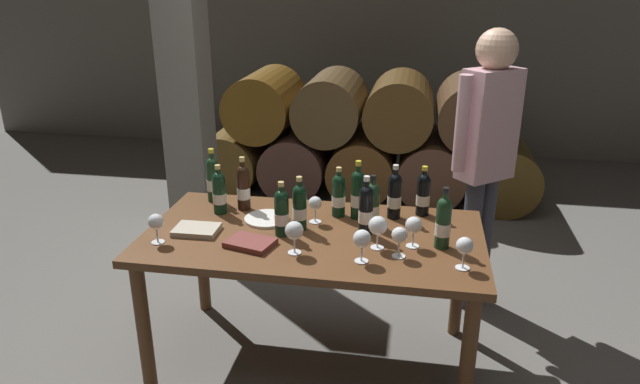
# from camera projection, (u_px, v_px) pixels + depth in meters

# --- Properties ---
(ground_plane) EXTENTS (14.00, 14.00, 0.00)m
(ground_plane) POSITION_uv_depth(u_px,v_px,m) (314.00, 359.00, 3.16)
(ground_plane) COLOR #66635E
(cellar_back_wall) EXTENTS (10.00, 0.24, 2.80)m
(cellar_back_wall) POSITION_uv_depth(u_px,v_px,m) (381.00, 29.00, 6.53)
(cellar_back_wall) COLOR slate
(cellar_back_wall) RESTS_ON ground_plane
(barrel_stack) EXTENTS (3.12, 0.90, 1.15)m
(barrel_stack) POSITION_uv_depth(u_px,v_px,m) (364.00, 139.00, 5.36)
(barrel_stack) COLOR brown
(barrel_stack) RESTS_ON ground_plane
(stone_pillar) EXTENTS (0.32, 0.32, 2.60)m
(stone_pillar) POSITION_uv_depth(u_px,v_px,m) (184.00, 70.00, 4.38)
(stone_pillar) COLOR slate
(stone_pillar) RESTS_ON ground_plane
(dining_table) EXTENTS (1.70, 0.90, 0.76)m
(dining_table) POSITION_uv_depth(u_px,v_px,m) (313.00, 250.00, 2.92)
(dining_table) COLOR brown
(dining_table) RESTS_ON ground_plane
(wine_bottle_0) EXTENTS (0.07, 0.07, 0.30)m
(wine_bottle_0) POSITION_uv_depth(u_px,v_px,m) (443.00, 222.00, 2.70)
(wine_bottle_0) COLOR #19381E
(wine_bottle_0) RESTS_ON dining_table
(wine_bottle_1) EXTENTS (0.07, 0.07, 0.30)m
(wine_bottle_1) POSITION_uv_depth(u_px,v_px,m) (243.00, 187.00, 3.15)
(wine_bottle_1) COLOR black
(wine_bottle_1) RESTS_ON dining_table
(wine_bottle_2) EXTENTS (0.07, 0.07, 0.30)m
(wine_bottle_2) POSITION_uv_depth(u_px,v_px,m) (394.00, 195.00, 3.04)
(wine_bottle_2) COLOR black
(wine_bottle_2) RESTS_ON dining_table
(wine_bottle_3) EXTENTS (0.07, 0.07, 0.28)m
(wine_bottle_3) POSITION_uv_depth(u_px,v_px,m) (423.00, 194.00, 3.08)
(wine_bottle_3) COLOR black
(wine_bottle_3) RESTS_ON dining_table
(wine_bottle_4) EXTENTS (0.07, 0.07, 0.31)m
(wine_bottle_4) POSITION_uv_depth(u_px,v_px,m) (213.00, 179.00, 3.26)
(wine_bottle_4) COLOR #19381E
(wine_bottle_4) RESTS_ON dining_table
(wine_bottle_5) EXTENTS (0.07, 0.07, 0.31)m
(wine_bottle_5) POSITION_uv_depth(u_px,v_px,m) (366.00, 210.00, 2.84)
(wine_bottle_5) COLOR black
(wine_bottle_5) RESTS_ON dining_table
(wine_bottle_6) EXTENTS (0.07, 0.07, 0.28)m
(wine_bottle_6) POSITION_uv_depth(u_px,v_px,m) (282.00, 212.00, 2.84)
(wine_bottle_6) COLOR black
(wine_bottle_6) RESTS_ON dining_table
(wine_bottle_7) EXTENTS (0.07, 0.07, 0.32)m
(wine_bottle_7) POSITION_uv_depth(u_px,v_px,m) (358.00, 194.00, 3.04)
(wine_bottle_7) COLOR black
(wine_bottle_7) RESTS_ON dining_table
(wine_bottle_8) EXTENTS (0.07, 0.07, 0.27)m
(wine_bottle_8) POSITION_uv_depth(u_px,v_px,m) (339.00, 195.00, 3.07)
(wine_bottle_8) COLOR black
(wine_bottle_8) RESTS_ON dining_table
(wine_bottle_9) EXTENTS (0.07, 0.07, 0.27)m
(wine_bottle_9) POSITION_uv_depth(u_px,v_px,m) (219.00, 192.00, 3.10)
(wine_bottle_9) COLOR black
(wine_bottle_9) RESTS_ON dining_table
(wine_bottle_10) EXTENTS (0.07, 0.07, 0.28)m
(wine_bottle_10) POSITION_uv_depth(u_px,v_px,m) (300.00, 207.00, 2.90)
(wine_bottle_10) COLOR black
(wine_bottle_10) RESTS_ON dining_table
(wine_bottle_11) EXTENTS (0.07, 0.07, 0.28)m
(wine_bottle_11) POSITION_uv_depth(u_px,v_px,m) (372.00, 204.00, 2.94)
(wine_bottle_11) COLOR #19381E
(wine_bottle_11) RESTS_ON dining_table
(wine_glass_0) EXTENTS (0.08, 0.08, 0.15)m
(wine_glass_0) POSITION_uv_depth(u_px,v_px,m) (156.00, 223.00, 2.76)
(wine_glass_0) COLOR white
(wine_glass_0) RESTS_ON dining_table
(wine_glass_1) EXTENTS (0.08, 0.08, 0.16)m
(wine_glass_1) POSITION_uv_depth(u_px,v_px,m) (362.00, 240.00, 2.57)
(wine_glass_1) COLOR white
(wine_glass_1) RESTS_ON dining_table
(wine_glass_2) EXTENTS (0.07, 0.07, 0.14)m
(wine_glass_2) POSITION_uv_depth(u_px,v_px,m) (315.00, 204.00, 2.99)
(wine_glass_2) COLOR white
(wine_glass_2) RESTS_ON dining_table
(wine_glass_3) EXTENTS (0.09, 0.09, 0.16)m
(wine_glass_3) POSITION_uv_depth(u_px,v_px,m) (294.00, 231.00, 2.65)
(wine_glass_3) COLOR white
(wine_glass_3) RESTS_ON dining_table
(wine_glass_4) EXTENTS (0.08, 0.08, 0.15)m
(wine_glass_4) POSITION_uv_depth(u_px,v_px,m) (465.00, 247.00, 2.51)
(wine_glass_4) COLOR white
(wine_glass_4) RESTS_ON dining_table
(wine_glass_5) EXTENTS (0.07, 0.07, 0.15)m
(wine_glass_5) POSITION_uv_depth(u_px,v_px,m) (400.00, 236.00, 2.62)
(wine_glass_5) COLOR white
(wine_glass_5) RESTS_ON dining_table
(wine_glass_6) EXTENTS (0.09, 0.09, 0.16)m
(wine_glass_6) POSITION_uv_depth(u_px,v_px,m) (378.00, 226.00, 2.70)
(wine_glass_6) COLOR white
(wine_glass_6) RESTS_ON dining_table
(wine_glass_7) EXTENTS (0.08, 0.08, 0.15)m
(wine_glass_7) POSITION_uv_depth(u_px,v_px,m) (414.00, 226.00, 2.72)
(wine_glass_7) COLOR white
(wine_glass_7) RESTS_ON dining_table
(tasting_notebook) EXTENTS (0.25, 0.21, 0.03)m
(tasting_notebook) POSITION_uv_depth(u_px,v_px,m) (250.00, 243.00, 2.76)
(tasting_notebook) COLOR brown
(tasting_notebook) RESTS_ON dining_table
(leather_ledger) EXTENTS (0.22, 0.16, 0.03)m
(leather_ledger) POSITION_uv_depth(u_px,v_px,m) (197.00, 230.00, 2.90)
(leather_ledger) COLOR #B2A893
(leather_ledger) RESTS_ON dining_table
(serving_plate) EXTENTS (0.24, 0.24, 0.01)m
(serving_plate) POSITION_uv_depth(u_px,v_px,m) (267.00, 219.00, 3.05)
(serving_plate) COLOR white
(serving_plate) RESTS_ON dining_table
(sommelier_presenting) EXTENTS (0.40, 0.35, 1.72)m
(sommelier_presenting) POSITION_uv_depth(u_px,v_px,m) (487.00, 147.00, 3.34)
(sommelier_presenting) COLOR #383842
(sommelier_presenting) RESTS_ON ground_plane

